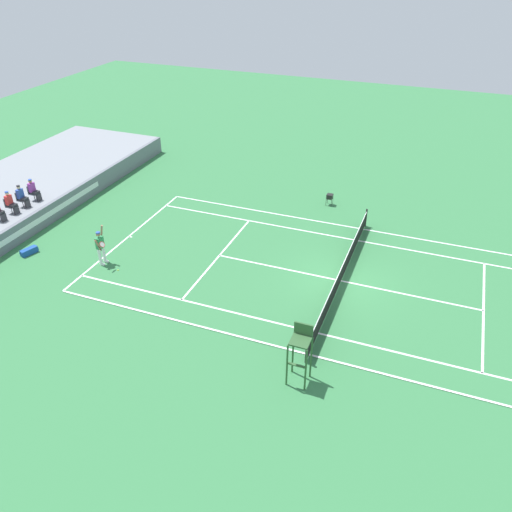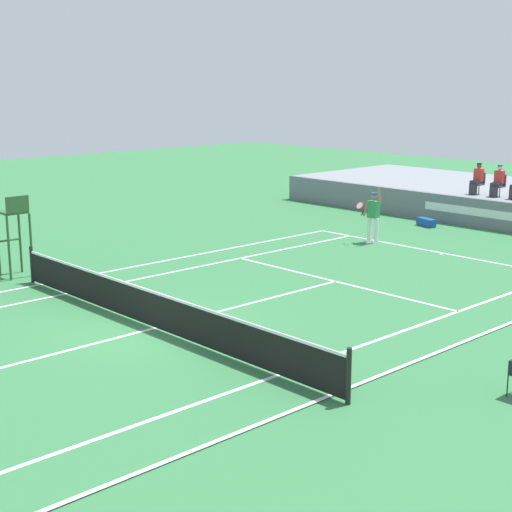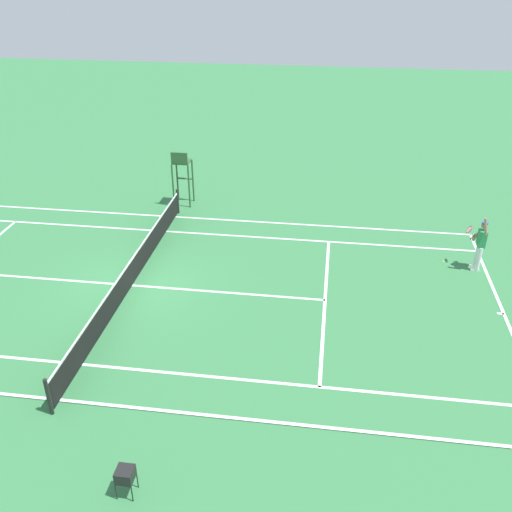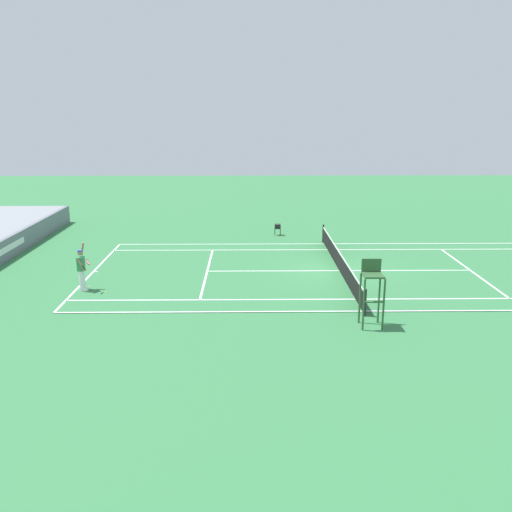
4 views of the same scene
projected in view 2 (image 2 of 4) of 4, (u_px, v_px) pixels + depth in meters
ground_plane at (154, 329)px, 18.35m from camera, size 80.00×80.00×0.00m
court at (154, 329)px, 18.35m from camera, size 11.08×23.88×0.03m
net at (153, 308)px, 18.24m from camera, size 11.98×0.10×1.07m
spectator_seated_0 at (477, 179)px, 31.82m from camera, size 0.44×0.60×1.26m
spectator_seated_1 at (498, 181)px, 31.16m from camera, size 0.44×0.60×1.26m
tennis_player at (373, 216)px, 27.81m from camera, size 0.77×0.62×2.08m
tennis_ball at (346, 245)px, 27.53m from camera, size 0.07×0.07×0.07m
umpire_chair at (14, 225)px, 22.93m from camera, size 0.77×0.77×2.44m
equipment_bag at (426, 222)px, 31.19m from camera, size 0.95×0.57×0.32m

